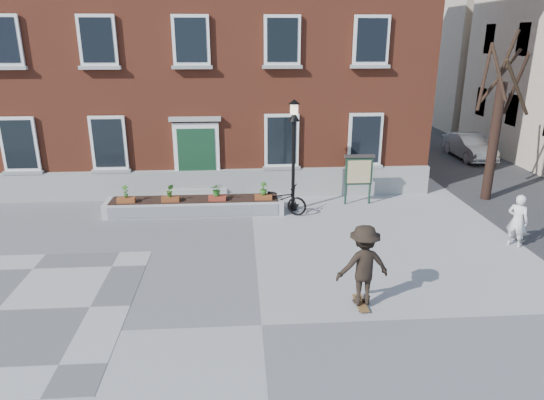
{
  "coord_description": "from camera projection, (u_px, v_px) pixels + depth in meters",
  "views": [
    {
      "loc": [
        -0.4,
        -9.04,
        5.92
      ],
      "look_at": [
        0.5,
        4.0,
        1.5
      ],
      "focal_mm": 32.0,
      "sensor_mm": 36.0,
      "label": 1
    }
  ],
  "objects": [
    {
      "name": "ground",
      "position": [
        262.0,
        325.0,
        10.47
      ],
      "size": [
        100.0,
        100.0,
        0.0
      ],
      "primitive_type": "plane",
      "color": "gray",
      "rests_on": "ground"
    },
    {
      "name": "bicycle",
      "position": [
        279.0,
        199.0,
        16.94
      ],
      "size": [
        2.12,
        1.41,
        1.05
      ],
      "primitive_type": "imported",
      "rotation": [
        0.0,
        0.0,
        1.18
      ],
      "color": "black",
      "rests_on": "ground"
    },
    {
      "name": "parked_car",
      "position": [
        469.0,
        146.0,
        24.61
      ],
      "size": [
        1.34,
        3.8,
        1.25
      ],
      "primitive_type": "imported",
      "rotation": [
        0.0,
        0.0,
        0.01
      ],
      "color": "#AFB2B4",
      "rests_on": "ground"
    },
    {
      "name": "bystander",
      "position": [
        517.0,
        221.0,
        14.18
      ],
      "size": [
        0.68,
        0.69,
        1.6
      ],
      "primitive_type": "imported",
      "rotation": [
        0.0,
        0.0,
        2.31
      ],
      "color": "white",
      "rests_on": "ground"
    },
    {
      "name": "brick_building",
      "position": [
        201.0,
        27.0,
        21.53
      ],
      "size": [
        18.4,
        10.85,
        12.6
      ],
      "color": "brown",
      "rests_on": "ground"
    },
    {
      "name": "planter_assembly",
      "position": [
        195.0,
        205.0,
        17.03
      ],
      "size": [
        6.2,
        1.12,
        1.15
      ],
      "color": "beige",
      "rests_on": "ground"
    },
    {
      "name": "bare_tree",
      "position": [
        496.0,
        127.0,
        17.73
      ],
      "size": [
        1.83,
        1.83,
        6.16
      ],
      "color": "black",
      "rests_on": "ground"
    },
    {
      "name": "lamp_post",
      "position": [
        294.0,
        140.0,
        16.66
      ],
      "size": [
        0.4,
        0.4,
        3.93
      ],
      "color": "black",
      "rests_on": "ground"
    },
    {
      "name": "notice_board",
      "position": [
        359.0,
        171.0,
        17.66
      ],
      "size": [
        1.1,
        0.16,
        1.87
      ],
      "color": "#162D22",
      "rests_on": "ground"
    },
    {
      "name": "skateboarder",
      "position": [
        363.0,
        265.0,
        10.92
      ],
      "size": [
        1.32,
        0.87,
        1.99
      ],
      "color": "brown",
      "rests_on": "ground"
    }
  ]
}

